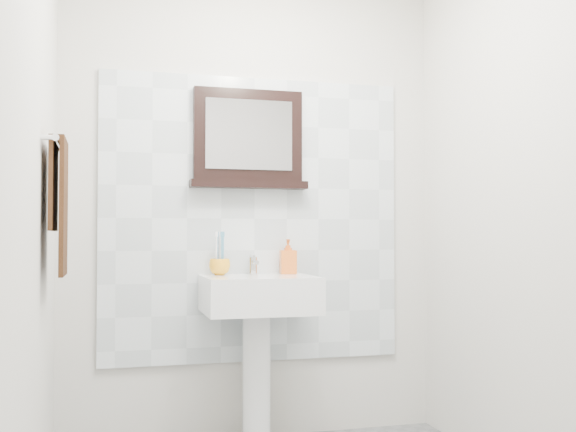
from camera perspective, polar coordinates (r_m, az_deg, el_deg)
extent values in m
cube|color=beige|center=(3.59, -2.93, 1.35)|extent=(2.00, 0.01, 2.50)
cube|color=beige|center=(1.52, 15.05, 5.56)|extent=(2.00, 0.01, 2.50)
cube|color=beige|center=(2.42, -20.84, 2.93)|extent=(0.01, 2.20, 2.50)
cube|color=beige|center=(2.98, 21.02, 2.08)|extent=(0.01, 2.20, 2.50)
cube|color=silver|center=(3.57, -2.89, -0.24)|extent=(1.60, 0.02, 1.50)
cylinder|color=white|center=(3.48, -2.69, -13.63)|extent=(0.14, 0.14, 0.68)
cube|color=white|center=(3.36, -2.45, -6.64)|extent=(0.55, 0.44, 0.18)
cylinder|color=silver|center=(3.33, -2.38, -5.38)|extent=(0.32, 0.32, 0.02)
cylinder|color=#4C4C4F|center=(3.33, -2.38, -5.19)|extent=(0.04, 0.04, 0.00)
cylinder|color=silver|center=(3.49, -2.99, -4.23)|extent=(0.04, 0.04, 0.09)
cylinder|color=silver|center=(3.45, -2.84, -3.93)|extent=(0.02, 0.10, 0.02)
cube|color=silver|center=(3.51, -3.04, -3.40)|extent=(0.02, 0.07, 0.01)
imported|color=orange|center=(3.44, -5.81, -4.31)|extent=(0.12, 0.12, 0.08)
cylinder|color=white|center=(3.42, -6.07, -3.27)|extent=(0.01, 0.01, 0.19)
cube|color=white|center=(3.42, -6.07, -1.54)|extent=(0.01, 0.01, 0.03)
cylinder|color=teal|center=(3.43, -5.52, -3.26)|extent=(0.01, 0.01, 0.19)
cube|color=teal|center=(3.43, -5.51, -1.54)|extent=(0.01, 0.01, 0.03)
cylinder|color=white|center=(3.46, -5.85, -3.25)|extent=(0.01, 0.01, 0.19)
cube|color=white|center=(3.45, -5.85, -1.54)|extent=(0.01, 0.01, 0.03)
cylinder|color=teal|center=(3.45, -6.00, -3.26)|extent=(0.01, 0.01, 0.19)
cube|color=teal|center=(3.45, -5.99, -1.54)|extent=(0.01, 0.01, 0.03)
cylinder|color=white|center=(3.45, -5.50, -3.26)|extent=(0.01, 0.01, 0.19)
cube|color=white|center=(3.45, -5.49, -1.54)|extent=(0.01, 0.01, 0.03)
cylinder|color=teal|center=(3.42, -5.63, -3.27)|extent=(0.01, 0.01, 0.19)
cube|color=teal|center=(3.42, -5.62, -1.54)|extent=(0.01, 0.01, 0.03)
imported|color=red|center=(3.54, 0.00, -3.44)|extent=(0.09, 0.09, 0.18)
cube|color=black|center=(3.58, -3.40, 6.82)|extent=(0.58, 0.06, 0.48)
cube|color=#99999E|center=(3.55, -3.29, 6.90)|extent=(0.46, 0.01, 0.37)
cube|color=black|center=(3.53, -3.33, 2.67)|extent=(0.62, 0.11, 0.04)
cylinder|color=silver|center=(2.88, -18.82, 5.78)|extent=(0.03, 0.40, 0.03)
cylinder|color=silver|center=(2.70, -19.72, 6.30)|extent=(0.05, 0.02, 0.02)
cylinder|color=silver|center=(3.07, -19.16, 5.32)|extent=(0.05, 0.02, 0.02)
cube|color=black|center=(2.86, -18.47, 0.40)|extent=(0.02, 0.30, 0.52)
cube|color=black|center=(2.87, -19.25, 2.21)|extent=(0.02, 0.30, 0.34)
cube|color=black|center=(2.88, -18.82, 5.88)|extent=(0.06, 0.30, 0.03)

